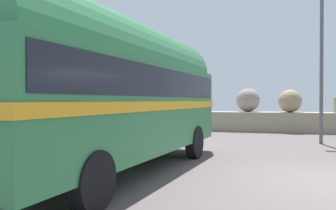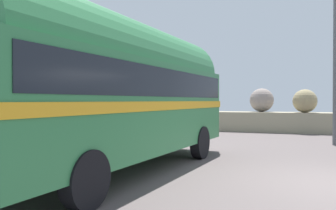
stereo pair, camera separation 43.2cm
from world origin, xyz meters
name	(u,v)px [view 2 (the right image)]	position (x,y,z in m)	size (l,w,h in m)	color
breakwater	(306,118)	(-0.07, 11.80, 0.79)	(31.36, 2.46, 2.49)	gray
vintage_coach	(120,88)	(-4.79, -0.44, 2.05)	(3.30, 8.79, 3.70)	black
lamp_post	(333,51)	(0.67, 6.76, 3.67)	(0.78, 0.59, 6.52)	#5B5B60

